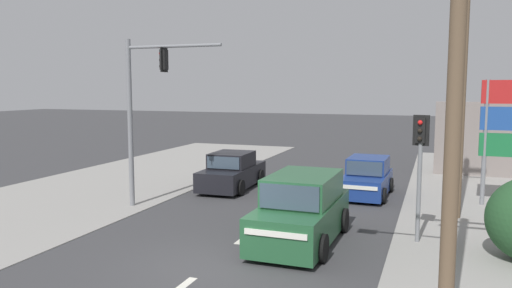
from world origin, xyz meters
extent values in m
plane|color=#3A3A3D|center=(0.00, 0.00, 0.00)|extent=(140.00, 140.00, 0.00)
cube|color=silver|center=(0.00, 3.00, 0.00)|extent=(0.20, 2.40, 0.01)
cube|color=silver|center=(0.00, 8.00, 0.00)|extent=(0.20, 2.40, 0.01)
cube|color=gray|center=(-8.50, 4.00, 0.01)|extent=(8.00, 40.00, 0.02)
cylinder|color=brown|center=(5.32, -1.90, 4.70)|extent=(0.26, 0.26, 9.40)
cylinder|color=brown|center=(5.79, 6.85, 5.10)|extent=(0.26, 0.26, 10.20)
cylinder|color=slate|center=(-5.28, 4.66, 3.00)|extent=(0.18, 0.18, 6.00)
cylinder|color=slate|center=(-3.48, 4.65, 5.70)|extent=(3.60, 0.14, 0.11)
cube|color=black|center=(-3.84, 4.65, 5.25)|extent=(0.20, 0.26, 0.68)
cube|color=black|center=(-3.84, 4.65, 5.25)|extent=(0.04, 0.44, 0.84)
sphere|color=red|center=(-3.96, 4.65, 5.47)|extent=(0.13, 0.13, 0.13)
sphere|color=black|center=(-3.96, 4.65, 5.25)|extent=(0.13, 0.13, 0.13)
sphere|color=black|center=(-3.96, 4.65, 5.03)|extent=(0.13, 0.13, 0.13)
cylinder|color=slate|center=(4.67, 3.69, 1.40)|extent=(0.12, 0.12, 2.80)
cube|color=black|center=(4.67, 3.69, 3.14)|extent=(0.30, 0.26, 0.68)
cube|color=black|center=(4.67, 3.69, 3.14)|extent=(0.44, 0.14, 0.84)
sphere|color=red|center=(4.64, 3.57, 3.36)|extent=(0.13, 0.13, 0.13)
sphere|color=black|center=(4.64, 3.57, 3.14)|extent=(0.13, 0.13, 0.13)
sphere|color=black|center=(4.64, 3.57, 2.92)|extent=(0.13, 0.13, 0.13)
cylinder|color=slate|center=(6.74, 9.15, 2.30)|extent=(0.16, 0.16, 4.60)
cube|color=#1E4793|center=(7.59, 9.15, 3.20)|extent=(2.10, 0.14, 0.84)
cube|color=#196B38|center=(7.59, 9.15, 2.25)|extent=(2.10, 0.14, 0.84)
cube|color=#235633|center=(1.61, 2.61, 0.64)|extent=(1.91, 4.53, 1.00)
cube|color=#235633|center=(1.62, 2.81, 1.52)|extent=(1.76, 2.72, 0.76)
cube|color=#384756|center=(1.60, 1.44, 1.52)|extent=(1.58, 0.08, 0.65)
cube|color=#384756|center=(1.64, 4.17, 1.52)|extent=(1.55, 0.08, 0.61)
cube|color=white|center=(1.58, 0.34, 0.86)|extent=(1.56, 0.06, 0.14)
cylinder|color=black|center=(2.51, 1.20, 0.36)|extent=(0.23, 0.72, 0.72)
cylinder|color=black|center=(0.67, 1.22, 0.36)|extent=(0.23, 0.72, 0.72)
cylinder|color=black|center=(2.55, 3.99, 0.36)|extent=(0.23, 0.72, 0.72)
cylinder|color=black|center=(0.71, 4.01, 0.36)|extent=(0.23, 0.72, 0.72)
cube|color=navy|center=(2.54, 9.29, 0.51)|extent=(1.70, 3.65, 0.76)
cube|color=navy|center=(2.55, 9.59, 1.21)|extent=(1.53, 1.94, 0.64)
cube|color=#384756|center=(2.52, 8.62, 1.21)|extent=(1.36, 0.10, 0.54)
cube|color=#384756|center=(2.57, 10.56, 1.21)|extent=(1.33, 0.10, 0.51)
cube|color=white|center=(2.48, 7.47, 0.68)|extent=(1.36, 0.08, 0.14)
cylinder|color=black|center=(3.30, 8.15, 0.30)|extent=(0.20, 0.60, 0.60)
cylinder|color=black|center=(1.70, 8.20, 0.30)|extent=(0.20, 0.60, 0.60)
cylinder|color=black|center=(3.37, 10.38, 0.30)|extent=(0.20, 0.60, 0.60)
cylinder|color=black|center=(1.77, 10.43, 0.30)|extent=(0.20, 0.60, 0.60)
cube|color=black|center=(-3.09, 8.89, 0.54)|extent=(1.82, 4.25, 0.80)
cube|color=black|center=(-3.09, 8.84, 1.25)|extent=(1.61, 1.94, 0.62)
cube|color=#384756|center=(-3.12, 9.81, 1.25)|extent=(1.44, 0.10, 0.53)
cube|color=#384756|center=(-3.06, 7.87, 1.25)|extent=(1.41, 0.10, 0.50)
cube|color=white|center=(-3.15, 11.01, 0.72)|extent=(1.45, 0.08, 0.14)
cylinder|color=black|center=(-3.98, 10.17, 0.32)|extent=(0.21, 0.65, 0.64)
cylinder|color=black|center=(-2.28, 10.22, 0.32)|extent=(0.21, 0.65, 0.64)
cylinder|color=black|center=(-3.90, 7.57, 0.32)|extent=(0.21, 0.65, 0.64)
cylinder|color=black|center=(-2.20, 7.62, 0.32)|extent=(0.21, 0.65, 0.64)
camera|label=1|loc=(5.05, -10.57, 4.30)|focal=35.00mm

